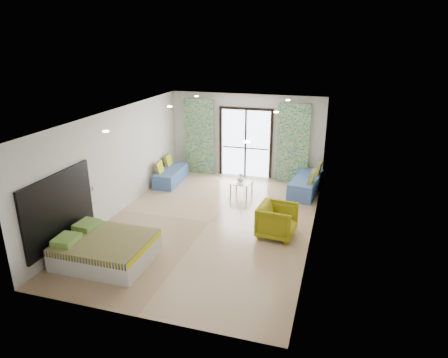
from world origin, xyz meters
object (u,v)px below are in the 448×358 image
(bed, at_px, (105,249))
(coffee_table, at_px, (241,184))
(armchair, at_px, (277,219))
(daybed_right, at_px, (306,184))
(daybed_left, at_px, (170,175))

(bed, bearing_deg, coffee_table, 68.05)
(bed, height_order, armchair, armchair)
(daybed_right, bearing_deg, armchair, -90.06)
(coffee_table, bearing_deg, daybed_right, 19.49)
(bed, relative_size, coffee_table, 2.79)
(daybed_left, height_order, coffee_table, daybed_left)
(daybed_right, height_order, coffee_table, daybed_right)
(daybed_left, relative_size, coffee_table, 2.51)
(daybed_left, height_order, daybed_right, daybed_right)
(bed, xyz_separation_m, armchair, (3.21, 2.10, 0.16))
(bed, height_order, coffee_table, coffee_table)
(daybed_right, relative_size, coffee_table, 2.86)
(daybed_right, height_order, armchair, daybed_right)
(bed, height_order, daybed_left, daybed_left)
(armchair, bearing_deg, daybed_right, -2.11)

